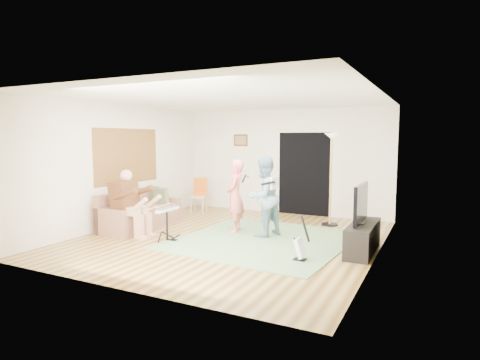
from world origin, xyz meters
name	(u,v)px	position (x,y,z in m)	size (l,w,h in m)	color
floor	(230,238)	(0.00, 0.00, 0.00)	(6.00, 6.00, 0.00)	brown
walls	(230,170)	(0.00, 0.00, 1.35)	(5.50, 6.00, 2.70)	silver
ceiling	(229,99)	(0.00, 0.00, 2.70)	(6.00, 6.00, 0.00)	white
window_blinds	(127,156)	(-2.74, 0.20, 1.55)	(2.05, 2.05, 0.00)	olive
doorway	(304,174)	(0.55, 2.99, 1.05)	(2.10, 2.10, 0.00)	black
picture_frame	(241,140)	(-1.25, 2.99, 1.90)	(0.42, 0.03, 0.32)	#3F2314
area_rug	(263,240)	(0.65, 0.15, 0.01)	(3.08, 3.26, 0.02)	#59804E
sofa	(138,215)	(-2.29, -0.03, 0.26)	(0.81, 1.95, 0.79)	#8F5F47
drummer	(131,210)	(-1.87, -0.68, 0.52)	(0.87, 0.48, 1.33)	#553017
drum_kit	(167,226)	(-1.00, -0.68, 0.28)	(0.35, 0.63, 0.65)	black
singer	(235,196)	(-0.15, 0.53, 0.76)	(0.55, 0.36, 1.52)	#ED6A67
microphone	(244,179)	(0.05, 0.53, 1.13)	(0.06, 0.06, 0.24)	black
guitarist	(264,197)	(0.53, 0.44, 0.80)	(0.78, 0.61, 1.60)	#7295A7
guitar_held	(273,183)	(0.73, 0.44, 1.09)	(0.12, 0.60, 0.26)	white
guitar_spare	(300,248)	(1.69, -0.78, 0.21)	(0.26, 0.24, 0.73)	black
torchiere_lamp	(331,162)	(1.46, 2.06, 1.42)	(0.37, 0.37, 2.07)	black
dining_chair	(199,200)	(-2.06, 2.15, 0.32)	(0.46, 0.48, 0.89)	#D8B68C
tv_cabinet	(363,238)	(2.50, 0.18, 0.25)	(0.40, 1.40, 0.50)	black
television	(361,203)	(2.45, 0.18, 0.85)	(0.06, 1.04, 0.66)	black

